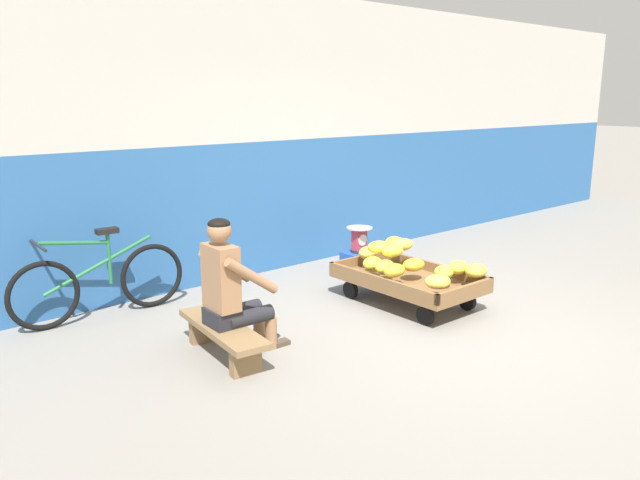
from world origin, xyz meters
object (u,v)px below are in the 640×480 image
at_px(vendor_seated, 231,288).
at_px(weighing_scale, 359,239).
at_px(low_bench, 223,334).
at_px(plastic_crate, 359,265).
at_px(banana_cart, 408,281).
at_px(bicycle_near_left, 100,282).

bearing_deg(vendor_seated, weighing_scale, 21.35).
distance_m(low_bench, weighing_scale, 2.58).
relative_size(low_bench, vendor_seated, 0.99).
bearing_deg(plastic_crate, weighing_scale, -90.00).
bearing_deg(banana_cart, vendor_seated, 177.32).
bearing_deg(bicycle_near_left, plastic_crate, -12.68).
xyz_separation_m(weighing_scale, bicycle_near_left, (-2.79, 0.63, -0.10)).
height_order(low_bench, bicycle_near_left, bicycle_near_left).
xyz_separation_m(vendor_seated, plastic_crate, (2.31, 0.91, -0.42)).
bearing_deg(plastic_crate, vendor_seated, -158.63).
distance_m(vendor_seated, weighing_scale, 2.49).
xyz_separation_m(banana_cart, weighing_scale, (0.29, 1.00, 0.21)).
height_order(low_bench, vendor_seated, vendor_seated).
height_order(vendor_seated, plastic_crate, vendor_seated).
xyz_separation_m(low_bench, weighing_scale, (2.40, 0.90, 0.25)).
relative_size(vendor_seated, plastic_crate, 3.17).
bearing_deg(plastic_crate, banana_cart, -106.37).
bearing_deg(banana_cart, low_bench, 177.33).
bearing_deg(weighing_scale, low_bench, -159.44).
relative_size(weighing_scale, bicycle_near_left, 0.18).
distance_m(weighing_scale, bicycle_near_left, 2.86).
height_order(plastic_crate, bicycle_near_left, bicycle_near_left).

